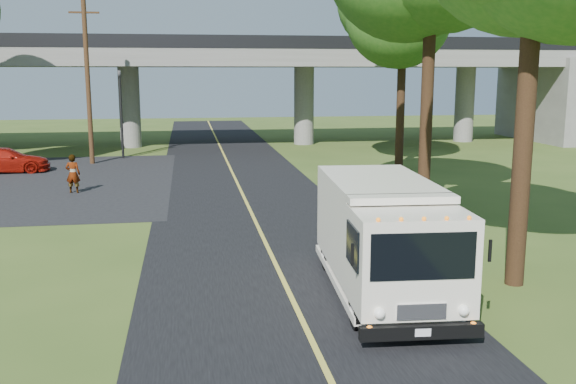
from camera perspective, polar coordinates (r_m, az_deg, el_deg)
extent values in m
plane|color=#3B511D|center=(13.97, 0.86, -10.61)|extent=(120.00, 120.00, 0.00)
cube|color=black|center=(23.48, -3.32, -1.81)|extent=(7.00, 90.00, 0.02)
cube|color=gold|center=(23.48, -3.32, -1.76)|extent=(0.12, 90.00, 0.01)
cube|color=slate|center=(44.89, -6.27, 11.76)|extent=(50.00, 9.00, 1.20)
cube|color=black|center=(40.53, -5.98, 13.17)|extent=(50.00, 0.25, 0.80)
cube|color=black|center=(49.31, -6.55, 12.69)|extent=(50.00, 0.25, 0.80)
cube|color=slate|center=(52.49, 22.47, 7.58)|extent=(4.00, 10.00, 6.00)
cylinder|color=slate|center=(45.04, -13.89, 7.31)|extent=(1.40, 1.40, 5.40)
cylinder|color=slate|center=(45.64, 1.42, 7.66)|extent=(1.40, 1.40, 5.40)
cylinder|color=slate|center=(49.24, 15.42, 7.50)|extent=(1.40, 1.40, 5.40)
cylinder|color=black|center=(39.08, -14.61, 6.68)|extent=(0.14, 0.14, 5.20)
imported|color=black|center=(39.01, -14.74, 9.61)|extent=(0.18, 0.22, 1.10)
cylinder|color=#472D19|center=(37.20, -17.36, 9.29)|extent=(0.26, 0.26, 9.00)
cube|color=#472D19|center=(37.33, -17.69, 14.97)|extent=(1.60, 0.10, 0.10)
cylinder|color=#382314|center=(15.92, 20.20, 4.36)|extent=(0.44, 0.44, 7.00)
cylinder|color=#382314|center=(23.43, 12.23, 7.43)|extent=(0.44, 0.44, 7.70)
cylinder|color=#382314|center=(34.74, 9.98, 7.60)|extent=(0.44, 0.44, 6.65)
sphere|color=#296119|center=(34.84, 10.24, 15.63)|extent=(5.58, 5.58, 5.58)
sphere|color=#296119|center=(34.66, 11.30, 16.12)|extent=(4.96, 4.96, 4.96)
cube|color=silver|center=(15.45, 7.83, -2.56)|extent=(2.49, 4.23, 2.10)
cube|color=silver|center=(12.77, 10.77, -5.90)|extent=(2.34, 1.81, 1.91)
cube|color=black|center=(11.93, 11.91, -5.60)|extent=(1.96, 0.20, 0.89)
cube|color=black|center=(12.31, 11.79, -12.07)|extent=(2.34, 0.31, 0.26)
cube|color=silver|center=(15.44, 8.02, -7.51)|extent=(2.57, 5.54, 0.17)
cylinder|color=black|center=(13.05, 6.30, -10.26)|extent=(0.31, 0.85, 0.84)
cylinder|color=black|center=(13.55, 14.32, -9.74)|extent=(0.31, 0.85, 0.84)
cylinder|color=black|center=(16.70, 3.59, -5.52)|extent=(0.31, 0.85, 0.84)
cylinder|color=black|center=(17.10, 9.92, -5.28)|extent=(0.31, 0.85, 0.84)
imported|color=#9B1309|center=(35.73, -23.86, 2.60)|extent=(4.45, 2.02, 1.26)
imported|color=gray|center=(28.53, -18.57, 1.54)|extent=(0.66, 0.48, 1.66)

